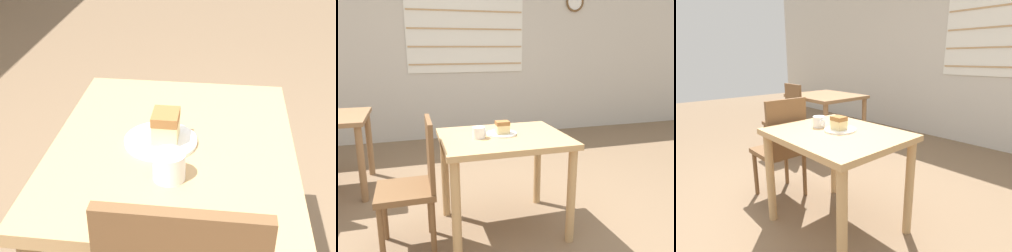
{
  "view_description": "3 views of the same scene",
  "coord_description": "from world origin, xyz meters",
  "views": [
    {
      "loc": [
        -1.15,
        0.22,
        1.45
      ],
      "look_at": [
        -0.0,
        0.37,
        0.79
      ],
      "focal_mm": 50.0,
      "sensor_mm": 36.0,
      "label": 1
    },
    {
      "loc": [
        -0.59,
        -1.79,
        1.33
      ],
      "look_at": [
        0.05,
        0.36,
        0.79
      ],
      "focal_mm": 35.0,
      "sensor_mm": 36.0,
      "label": 2
    },
    {
      "loc": [
        1.3,
        -0.75,
        1.19
      ],
      "look_at": [
        0.06,
        0.4,
        0.75
      ],
      "focal_mm": 28.0,
      "sensor_mm": 36.0,
      "label": 3
    }
  ],
  "objects": [
    {
      "name": "coffee_mug",
      "position": [
        -0.15,
        0.34,
        0.76
      ],
      "size": [
        0.09,
        0.09,
        0.08
      ],
      "color": "white",
      "rests_on": "dining_table_near"
    },
    {
      "name": "cake_slice",
      "position": [
        0.03,
        0.38,
        0.77
      ],
      "size": [
        0.09,
        0.08,
        0.09
      ],
      "color": "#E5CC89",
      "rests_on": "plate"
    },
    {
      "name": "plate",
      "position": [
        0.03,
        0.39,
        0.72
      ],
      "size": [
        0.22,
        0.22,
        0.01
      ],
      "color": "white",
      "rests_on": "dining_table_near"
    },
    {
      "name": "dining_table_near",
      "position": [
        0.03,
        0.35,
        0.6
      ],
      "size": [
        0.88,
        0.72,
        0.72
      ],
      "color": "tan",
      "rests_on": "ground_plane"
    }
  ]
}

